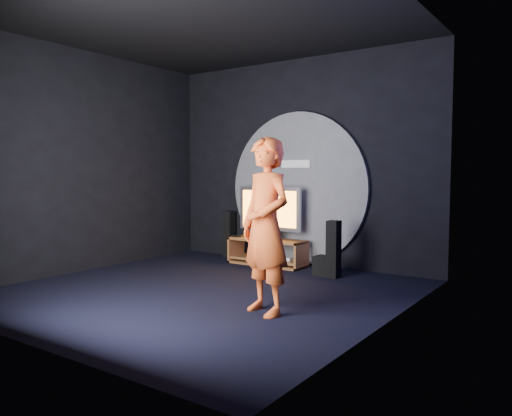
{
  "coord_description": "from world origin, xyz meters",
  "views": [
    {
      "loc": [
        4.29,
        -4.97,
        1.56
      ],
      "look_at": [
        0.11,
        1.05,
        1.05
      ],
      "focal_mm": 35.0,
      "sensor_mm": 36.0,
      "label": 1
    }
  ],
  "objects": [
    {
      "name": "back_wall",
      "position": [
        0.0,
        2.5,
        1.75
      ],
      "size": [
        5.0,
        0.04,
        3.5
      ],
      "primitive_type": "cube",
      "color": "black",
      "rests_on": "ground"
    },
    {
      "name": "front_wall",
      "position": [
        0.0,
        -2.5,
        1.75
      ],
      "size": [
        5.0,
        0.04,
        3.5
      ],
      "primitive_type": "cube",
      "color": "black",
      "rests_on": "ground"
    },
    {
      "name": "player",
      "position": [
        1.26,
        -0.41,
        0.98
      ],
      "size": [
        0.83,
        0.68,
        1.96
      ],
      "primitive_type": "imported",
      "rotation": [
        0.0,
        0.0,
        -0.34
      ],
      "color": "#D64E1D",
      "rests_on": "ground"
    },
    {
      "name": "ceiling",
      "position": [
        0.0,
        0.0,
        3.5
      ],
      "size": [
        5.0,
        5.0,
        0.01
      ],
      "primitive_type": "cube",
      "color": "black",
      "rests_on": "back_wall"
    },
    {
      "name": "center_speaker",
      "position": [
        -0.35,
        1.94,
        0.53
      ],
      "size": [
        0.4,
        0.15,
        0.15
      ],
      "primitive_type": "cube",
      "color": "black",
      "rests_on": "media_console"
    },
    {
      "name": "wall_disc_panel",
      "position": [
        0.0,
        2.44,
        1.3
      ],
      "size": [
        2.6,
        0.11,
        2.6
      ],
      "color": "#515156",
      "rests_on": "ground"
    },
    {
      "name": "tower_speaker_right",
      "position": [
        1.03,
        1.75,
        0.43
      ],
      "size": [
        0.17,
        0.19,
        0.86
      ],
      "primitive_type": "cube",
      "color": "black",
      "rests_on": "ground"
    },
    {
      "name": "floor",
      "position": [
        0.0,
        0.0,
        0.0
      ],
      "size": [
        5.0,
        5.0,
        0.0
      ],
      "primitive_type": "plane",
      "color": "black",
      "rests_on": "ground"
    },
    {
      "name": "subwoofer",
      "position": [
        0.84,
        1.82,
        0.15
      ],
      "size": [
        0.27,
        0.27,
        0.3
      ],
      "primitive_type": "cube",
      "color": "black",
      "rests_on": "ground"
    },
    {
      "name": "tv",
      "position": [
        -0.35,
        2.12,
        0.93
      ],
      "size": [
        1.2,
        0.22,
        0.88
      ],
      "color": "#B5B5BC",
      "rests_on": "media_console"
    },
    {
      "name": "right_wall",
      "position": [
        2.5,
        0.0,
        1.75
      ],
      "size": [
        0.04,
        5.0,
        3.5
      ],
      "primitive_type": "cube",
      "color": "black",
      "rests_on": "ground"
    },
    {
      "name": "media_console",
      "position": [
        -0.34,
        2.05,
        0.2
      ],
      "size": [
        1.38,
        0.45,
        0.45
      ],
      "color": "#99532F",
      "rests_on": "ground"
    },
    {
      "name": "left_wall",
      "position": [
        -2.5,
        0.0,
        1.75
      ],
      "size": [
        0.04,
        5.0,
        3.5
      ],
      "primitive_type": "cube",
      "color": "black",
      "rests_on": "ground"
    },
    {
      "name": "remote",
      "position": [
        -0.93,
        1.93,
        0.46
      ],
      "size": [
        0.18,
        0.05,
        0.02
      ],
      "primitive_type": "cube",
      "color": "black",
      "rests_on": "media_console"
    },
    {
      "name": "tower_speaker_left",
      "position": [
        -1.41,
        2.35,
        0.43
      ],
      "size": [
        0.17,
        0.19,
        0.86
      ],
      "primitive_type": "cube",
      "color": "black",
      "rests_on": "ground"
    }
  ]
}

